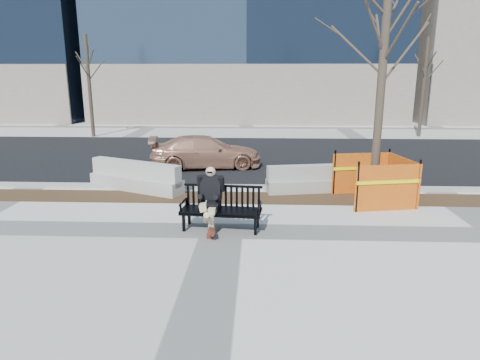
{
  "coord_description": "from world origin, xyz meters",
  "views": [
    {
      "loc": [
        0.77,
        -8.96,
        3.43
      ],
      "look_at": [
        0.38,
        0.7,
        1.0
      ],
      "focal_mm": 31.96,
      "sensor_mm": 36.0,
      "label": 1
    }
  ],
  "objects_px": {
    "seated_man": "(211,228)",
    "tree_fence": "(372,201)",
    "jersey_barrier_left": "(136,190)",
    "bench": "(221,229)",
    "sedan": "(206,167)",
    "jersey_barrier_right": "(314,192)"
  },
  "relations": [
    {
      "from": "seated_man",
      "to": "tree_fence",
      "type": "bearing_deg",
      "value": 33.69
    },
    {
      "from": "tree_fence",
      "to": "jersey_barrier_right",
      "type": "distance_m",
      "value": 1.74
    },
    {
      "from": "bench",
      "to": "jersey_barrier_left",
      "type": "height_order",
      "value": "bench"
    },
    {
      "from": "seated_man",
      "to": "tree_fence",
      "type": "xyz_separation_m",
      "value": [
        4.22,
        2.25,
        0.0
      ]
    },
    {
      "from": "sedan",
      "to": "jersey_barrier_right",
      "type": "bearing_deg",
      "value": -141.07
    },
    {
      "from": "sedan",
      "to": "seated_man",
      "type": "bearing_deg",
      "value": 178.13
    },
    {
      "from": "seated_man",
      "to": "sedan",
      "type": "relative_size",
      "value": 0.35
    },
    {
      "from": "jersey_barrier_left",
      "to": "seated_man",
      "type": "bearing_deg",
      "value": -25.63
    },
    {
      "from": "seated_man",
      "to": "tree_fence",
      "type": "distance_m",
      "value": 4.78
    },
    {
      "from": "sedan",
      "to": "jersey_barrier_right",
      "type": "xyz_separation_m",
      "value": [
        3.61,
        -3.2,
        0.0
      ]
    },
    {
      "from": "bench",
      "to": "seated_man",
      "type": "xyz_separation_m",
      "value": [
        -0.25,
        0.07,
        0.0
      ]
    },
    {
      "from": "jersey_barrier_left",
      "to": "jersey_barrier_right",
      "type": "bearing_deg",
      "value": 25.37
    },
    {
      "from": "seated_man",
      "to": "jersey_barrier_left",
      "type": "xyz_separation_m",
      "value": [
        -2.59,
        3.13,
        0.0
      ]
    },
    {
      "from": "seated_man",
      "to": "jersey_barrier_left",
      "type": "bearing_deg",
      "value": 135.19
    },
    {
      "from": "bench",
      "to": "jersey_barrier_right",
      "type": "relative_size",
      "value": 0.65
    },
    {
      "from": "bench",
      "to": "sedan",
      "type": "xyz_separation_m",
      "value": [
        -1.11,
        6.45,
        0.0
      ]
    },
    {
      "from": "jersey_barrier_left",
      "to": "jersey_barrier_right",
      "type": "distance_m",
      "value": 5.34
    },
    {
      "from": "seated_man",
      "to": "sedan",
      "type": "distance_m",
      "value": 6.44
    },
    {
      "from": "bench",
      "to": "sedan",
      "type": "bearing_deg",
      "value": 105.43
    },
    {
      "from": "sedan",
      "to": "jersey_barrier_left",
      "type": "relative_size",
      "value": 1.31
    },
    {
      "from": "bench",
      "to": "tree_fence",
      "type": "distance_m",
      "value": 4.6
    },
    {
      "from": "tree_fence",
      "to": "sedan",
      "type": "relative_size",
      "value": 1.6
    }
  ]
}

